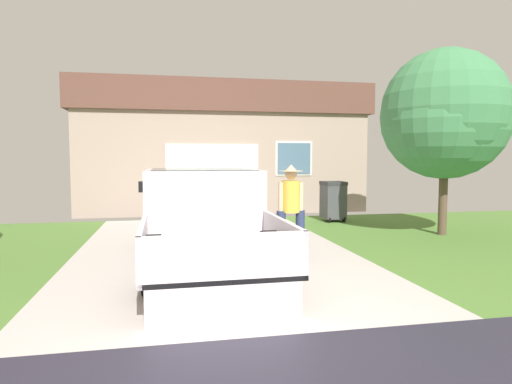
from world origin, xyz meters
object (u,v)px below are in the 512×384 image
object	(u,v)px
person_with_hat	(291,208)
handbag	(289,256)
pickup_truck	(201,220)
house_with_garage	(217,149)
wheeled_trash_bin	(333,200)
front_yard_tree	(443,115)

from	to	relation	value
person_with_hat	handbag	bearing A→B (deg)	66.92
pickup_truck	person_with_hat	distance (m)	1.58
house_with_garage	wheeled_trash_bin	world-z (taller)	house_with_garage
pickup_truck	wheeled_trash_bin	world-z (taller)	pickup_truck
house_with_garage	wheeled_trash_bin	size ratio (longest dim) A/B	8.58
pickup_truck	front_yard_tree	world-z (taller)	front_yard_tree
handbag	pickup_truck	bearing A→B (deg)	160.53
person_with_hat	house_with_garage	xyz separation A→B (m)	(-0.20, 9.84, 1.24)
house_with_garage	handbag	bearing A→B (deg)	-89.26
person_with_hat	handbag	xyz separation A→B (m)	(-0.07, -0.20, -0.81)
handbag	front_yard_tree	xyz separation A→B (m)	(4.23, 2.03, 2.66)
person_with_hat	handbag	world-z (taller)	person_with_hat
wheeled_trash_bin	handbag	bearing A→B (deg)	-118.95
pickup_truck	front_yard_tree	xyz separation A→B (m)	(5.69, 1.52, 2.07)
wheeled_trash_bin	person_with_hat	bearing A→B (deg)	-119.28
handbag	front_yard_tree	distance (m)	5.40
handbag	wheeled_trash_bin	xyz separation A→B (m)	(2.63, 4.75, 0.49)
handbag	wheeled_trash_bin	world-z (taller)	wheeled_trash_bin
front_yard_tree	wheeled_trash_bin	world-z (taller)	front_yard_tree
house_with_garage	front_yard_tree	size ratio (longest dim) A/B	2.28
pickup_truck	person_with_hat	bearing A→B (deg)	-12.32
front_yard_tree	house_with_garage	bearing A→B (deg)	118.58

